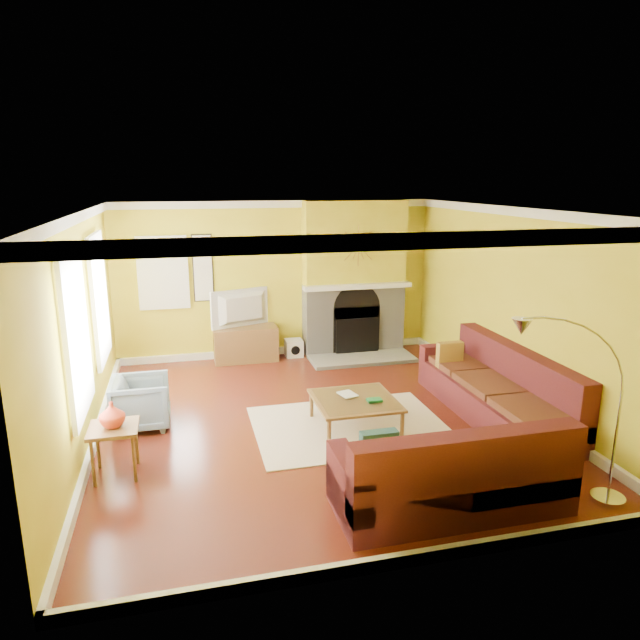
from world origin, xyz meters
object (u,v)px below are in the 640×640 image
object	(u,v)px
side_table	(115,451)
arc_lamp	(572,416)
sectional_sofa	(432,404)
armchair	(141,403)
coffee_table	(355,413)
media_console	(246,344)

from	to	relation	value
side_table	arc_lamp	xyz separation A→B (m)	(4.19, -1.70, 0.68)
sectional_sofa	armchair	size ratio (longest dim) A/B	5.21
coffee_table	arc_lamp	xyz separation A→B (m)	(1.39, -2.20, 0.75)
media_console	side_table	xyz separation A→B (m)	(-1.80, -3.60, -0.02)
coffee_table	sectional_sofa	bearing A→B (deg)	-32.01
coffee_table	media_console	size ratio (longest dim) A/B	0.93
media_console	armchair	xyz separation A→B (m)	(-1.60, -2.40, 0.03)
armchair	side_table	bearing A→B (deg)	170.54
armchair	sectional_sofa	bearing A→B (deg)	-109.44
coffee_table	armchair	bearing A→B (deg)	164.93
side_table	arc_lamp	bearing A→B (deg)	-22.11
coffee_table	arc_lamp	bearing A→B (deg)	-57.81
arc_lamp	media_console	bearing A→B (deg)	114.23
coffee_table	arc_lamp	distance (m)	2.71
armchair	arc_lamp	xyz separation A→B (m)	(3.99, -2.90, 0.63)
sectional_sofa	coffee_table	bearing A→B (deg)	147.99
sectional_sofa	coffee_table	size ratio (longest dim) A/B	3.68
coffee_table	media_console	bearing A→B (deg)	107.88
media_console	coffee_table	bearing A→B (deg)	-72.12
coffee_table	side_table	bearing A→B (deg)	-169.88
arc_lamp	coffee_table	bearing A→B (deg)	122.19
coffee_table	armchair	xyz separation A→B (m)	(-2.60, 0.70, 0.12)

